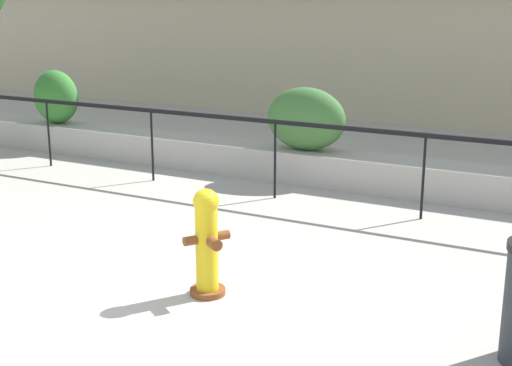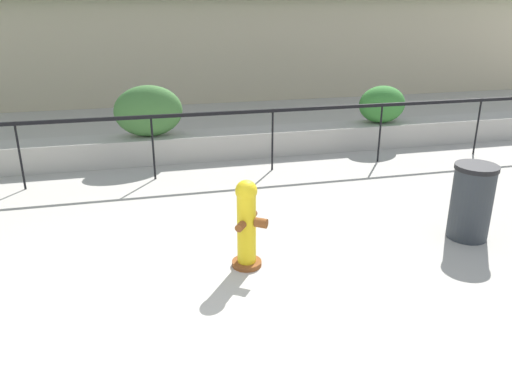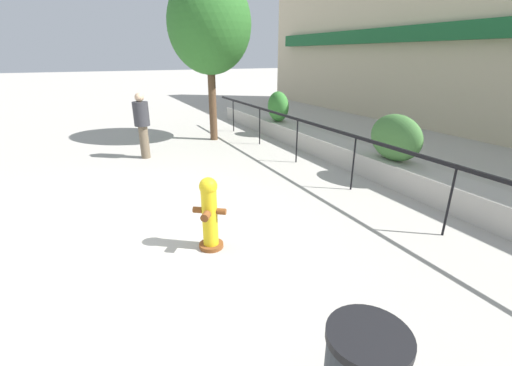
{
  "view_description": "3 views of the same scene",
  "coord_description": "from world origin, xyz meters",
  "px_view_note": "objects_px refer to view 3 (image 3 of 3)",
  "views": [
    {
      "loc": [
        4.34,
        -4.04,
        2.89
      ],
      "look_at": [
        0.56,
        3.23,
        0.69
      ],
      "focal_mm": 50.0,
      "sensor_mm": 36.0,
      "label": 1
    },
    {
      "loc": [
        -0.22,
        -3.59,
        2.98
      ],
      "look_at": [
        1.17,
        2.16,
        0.8
      ],
      "focal_mm": 35.0,
      "sensor_mm": 36.0,
      "label": 2
    },
    {
      "loc": [
        5.12,
        0.22,
        2.65
      ],
      "look_at": [
        0.5,
        2.46,
        0.71
      ],
      "focal_mm": 24.0,
      "sensor_mm": 36.0,
      "label": 3
    }
  ],
  "objects_px": {
    "fire_hydrant": "(209,213)",
    "street_tree": "(209,25)",
    "hedge_bush_1": "(396,138)",
    "pedestrian": "(142,122)",
    "hedge_bush_0": "(278,106)"
  },
  "relations": [
    {
      "from": "hedge_bush_0",
      "to": "pedestrian",
      "type": "bearing_deg",
      "value": -79.9
    },
    {
      "from": "hedge_bush_0",
      "to": "hedge_bush_1",
      "type": "height_order",
      "value": "hedge_bush_0"
    },
    {
      "from": "hedge_bush_0",
      "to": "hedge_bush_1",
      "type": "relative_size",
      "value": 0.77
    },
    {
      "from": "hedge_bush_1",
      "to": "pedestrian",
      "type": "distance_m",
      "value": 6.26
    },
    {
      "from": "hedge_bush_0",
      "to": "street_tree",
      "type": "bearing_deg",
      "value": -100.62
    },
    {
      "from": "hedge_bush_1",
      "to": "street_tree",
      "type": "height_order",
      "value": "street_tree"
    },
    {
      "from": "street_tree",
      "to": "pedestrian",
      "type": "xyz_separation_m",
      "value": [
        1.22,
        -2.39,
        -2.48
      ]
    },
    {
      "from": "hedge_bush_1",
      "to": "fire_hydrant",
      "type": "distance_m",
      "value": 4.58
    },
    {
      "from": "hedge_bush_0",
      "to": "street_tree",
      "type": "height_order",
      "value": "street_tree"
    },
    {
      "from": "hedge_bush_0",
      "to": "hedge_bush_1",
      "type": "xyz_separation_m",
      "value": [
        5.09,
        0.0,
        -0.01
      ]
    },
    {
      "from": "pedestrian",
      "to": "hedge_bush_1",
      "type": "bearing_deg",
      "value": 46.85
    },
    {
      "from": "hedge_bush_0",
      "to": "hedge_bush_1",
      "type": "distance_m",
      "value": 5.09
    },
    {
      "from": "hedge_bush_0",
      "to": "fire_hydrant",
      "type": "distance_m",
      "value": 7.5
    },
    {
      "from": "fire_hydrant",
      "to": "street_tree",
      "type": "xyz_separation_m",
      "value": [
        -6.42,
        2.29,
        2.91
      ]
    },
    {
      "from": "hedge_bush_0",
      "to": "fire_hydrant",
      "type": "xyz_separation_m",
      "value": [
        6.01,
        -4.47,
        -0.45
      ]
    }
  ]
}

